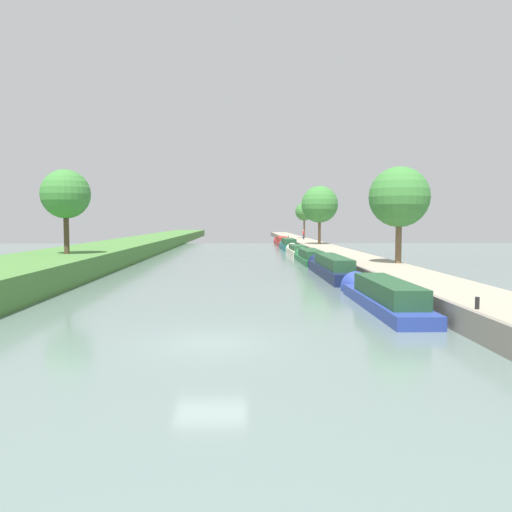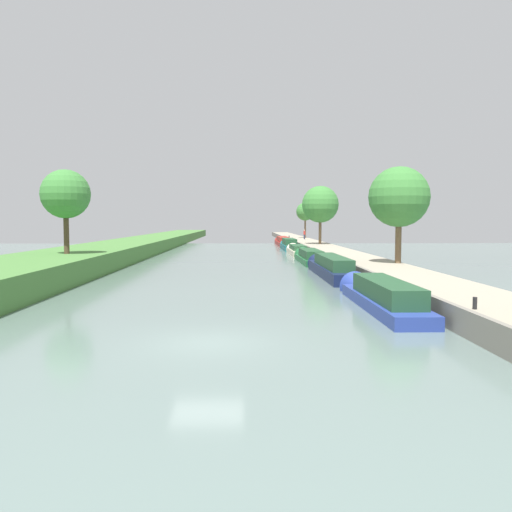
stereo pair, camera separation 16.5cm
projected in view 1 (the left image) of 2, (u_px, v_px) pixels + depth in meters
The scene contains 15 objects.
ground_plane at pixel (211, 343), 18.17m from camera, with size 160.00×160.00×0.00m, color slate.
stone_quay at pixel (477, 327), 18.38m from camera, with size 0.25×260.00×1.03m.
narrowboat_blue at pixel (381, 295), 25.78m from camera, with size 1.93×11.68×2.07m.
narrowboat_navy at pixel (330, 267), 40.12m from camera, with size 1.83×14.04×2.08m.
narrowboat_green at pixel (309, 257), 53.54m from camera, with size 2.04×11.71×2.04m.
narrowboat_cream at pixel (296, 251), 65.27m from camera, with size 1.88×10.69×1.81m.
narrowboat_teal at pixel (288, 245), 77.38m from camera, with size 1.96×11.35×2.20m.
narrowboat_red at pixel (281, 241), 91.45m from camera, with size 1.96×14.72×2.07m.
tree_rightbank_midnear at pixel (399, 197), 39.92m from camera, with size 4.61×4.61×7.37m.
tree_rightbank_midfar at pixel (320, 204), 72.64m from camera, with size 5.08×5.08×8.05m.
tree_rightbank_far at pixel (304, 212), 99.17m from camera, with size 3.43×3.43×6.68m.
tree_leftbank_downstream at pixel (66, 194), 40.84m from camera, with size 3.82×3.82×6.59m.
person_walking at pixel (304, 234), 91.86m from camera, with size 0.34×0.34×1.66m.
mooring_bollard_near at pixel (477, 303), 19.30m from camera, with size 0.16×0.16×0.45m.
mooring_bollard_far at pixel (288, 237), 98.24m from camera, with size 0.16×0.16×0.45m.
Camera 1 is at (1.10, -17.96, 4.23)m, focal length 36.85 mm.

